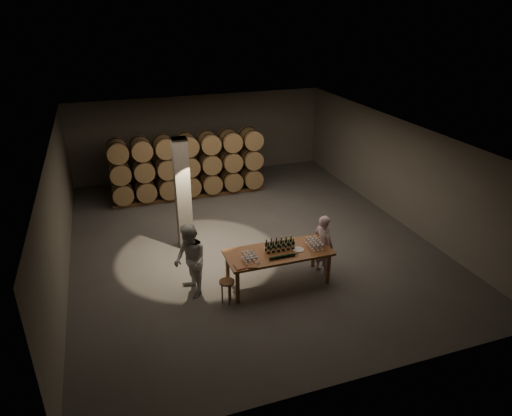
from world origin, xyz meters
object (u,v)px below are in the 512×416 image
object	(u,v)px
plate	(298,249)
stool	(227,285)
person_man	(323,245)
notebook_near	(252,266)
person_woman	(190,261)
bottle_cluster	(280,246)
tasting_table	(278,255)

from	to	relation	value
plate	stool	world-z (taller)	plate
person_man	notebook_near	bearing A→B (deg)	83.51
person_man	person_woman	world-z (taller)	person_woman
plate	person_woman	size ratio (longest dim) A/B	0.15
plate	person_woman	world-z (taller)	person_woman
bottle_cluster	plate	xyz separation A→B (m)	(0.43, -0.15, -0.10)
tasting_table	stool	distance (m)	1.51
bottle_cluster	person_woman	size ratio (longest dim) A/B	0.40
bottle_cluster	notebook_near	bearing A→B (deg)	-149.52
stool	person_woman	size ratio (longest dim) A/B	0.33
person_woman	notebook_near	bearing A→B (deg)	50.77
person_man	person_woman	xyz separation A→B (m)	(-3.41, 0.16, 0.10)
stool	person_woman	bearing A→B (deg)	137.41
tasting_table	plate	world-z (taller)	plate
notebook_near	stool	xyz separation A→B (m)	(-0.60, 0.06, -0.43)
plate	bottle_cluster	bearing A→B (deg)	160.33
plate	notebook_near	distance (m)	1.37
bottle_cluster	stool	distance (m)	1.65
person_man	person_woman	bearing A→B (deg)	66.26
tasting_table	plate	xyz separation A→B (m)	(0.50, -0.08, 0.11)
person_woman	plate	bearing A→B (deg)	71.82
bottle_cluster	plate	bearing A→B (deg)	-19.67
stool	plate	bearing A→B (deg)	9.23
notebook_near	bottle_cluster	bearing A→B (deg)	49.53
bottle_cluster	notebook_near	xyz separation A→B (m)	(-0.89, -0.52, -0.10)
notebook_near	person_man	xyz separation A→B (m)	(2.10, 0.54, -0.10)
stool	person_woman	xyz separation A→B (m)	(-0.71, 0.65, 0.43)
bottle_cluster	person_woman	xyz separation A→B (m)	(-2.20, 0.18, -0.10)
stool	person_man	world-z (taller)	person_man
tasting_table	bottle_cluster	bearing A→B (deg)	47.46
bottle_cluster	stool	size ratio (longest dim) A/B	1.22
person_woman	stool	bearing A→B (deg)	36.50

